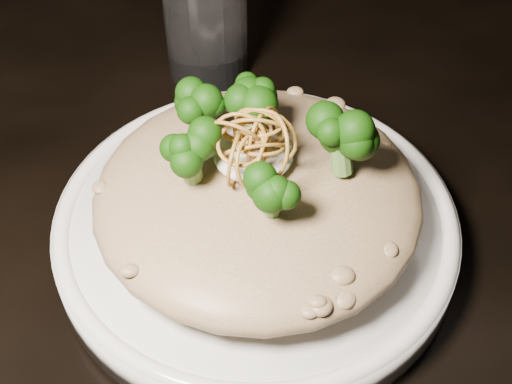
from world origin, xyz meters
TOP-DOWN VIEW (x-y plane):
  - table at (0.00, 0.00)m, footprint 1.10×0.80m
  - plate at (-0.01, -0.04)m, footprint 0.29×0.29m
  - risotto at (-0.01, -0.04)m, footprint 0.23×0.23m
  - broccoli at (-0.01, -0.04)m, footprint 0.14×0.14m
  - cheese at (-0.01, -0.04)m, footprint 0.05×0.05m
  - shallots at (-0.01, -0.05)m, footprint 0.05×0.05m
  - drinking_glass at (-0.05, 0.18)m, footprint 0.09×0.09m

SIDE VIEW (x-z plane):
  - table at x=0.00m, z-range 0.29..1.04m
  - plate at x=-0.01m, z-range 0.75..0.78m
  - risotto at x=-0.01m, z-range 0.78..0.83m
  - drinking_glass at x=-0.05m, z-range 0.75..0.88m
  - cheese at x=-0.01m, z-range 0.83..0.85m
  - broccoli at x=-0.01m, z-range 0.83..0.88m
  - shallots at x=-0.01m, z-range 0.85..0.88m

